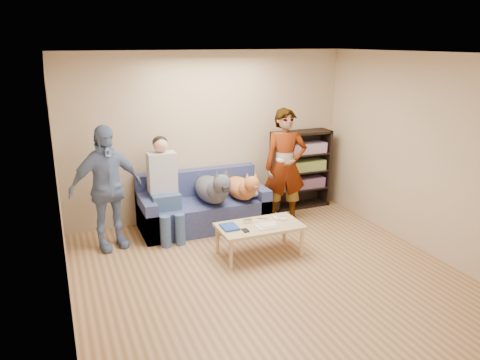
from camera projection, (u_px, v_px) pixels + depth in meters
name	position (u px, v px, depth m)	size (l,w,h in m)	color
ground	(279.00, 286.00, 5.42)	(5.00, 5.00, 0.00)	olive
ceiling	(285.00, 54.00, 4.68)	(5.00, 5.00, 0.00)	white
wall_back	(209.00, 136.00, 7.27)	(4.50, 4.50, 0.00)	tan
wall_front	(470.00, 286.00, 2.83)	(4.50, 4.50, 0.00)	tan
wall_left	(60.00, 205.00, 4.24)	(5.00, 5.00, 0.00)	tan
wall_right	(442.00, 159.00, 5.86)	(5.00, 5.00, 0.00)	tan
blanket	(250.00, 191.00, 7.18)	(0.46, 0.39, 0.16)	#AEAEB3
person_standing_right	(285.00, 167.00, 7.13)	(0.65, 0.42, 1.77)	gray
person_standing_left	(106.00, 188.00, 6.20)	(1.00, 0.42, 1.70)	#6E7DB1
held_controller	(280.00, 160.00, 6.83)	(0.04, 0.12, 0.03)	silver
notebook_blue	(230.00, 227.00, 6.00)	(0.20, 0.26, 0.03)	#1A3E94
papers	(266.00, 226.00, 6.03)	(0.26, 0.20, 0.01)	silver
magazine	(268.00, 225.00, 6.06)	(0.22, 0.17, 0.01)	beige
camera_silver	(248.00, 221.00, 6.16)	(0.11, 0.06, 0.05)	#BBBCC0
controller_a	(275.00, 218.00, 6.29)	(0.04, 0.13, 0.03)	white
controller_b	(283.00, 219.00, 6.25)	(0.09, 0.06, 0.03)	silver
headphone_cup_a	(274.00, 223.00, 6.16)	(0.07, 0.07, 0.02)	white
headphone_cup_b	(271.00, 220.00, 6.23)	(0.07, 0.07, 0.02)	silver
pen_orange	(263.00, 229.00, 5.95)	(0.01, 0.01, 0.14)	#D45E1E
pen_black	(262.00, 219.00, 6.31)	(0.01, 0.01, 0.14)	black
wallet	(245.00, 230.00, 5.91)	(0.07, 0.12, 0.01)	black
sofa	(203.00, 208.00, 7.11)	(1.90, 0.85, 0.82)	#515B93
person_seated	(164.00, 184.00, 6.64)	(0.40, 0.73, 1.47)	#3C5A84
dog_gray	(213.00, 189.00, 6.86)	(0.42, 1.25, 0.61)	#464A50
dog_tan	(242.00, 188.00, 7.01)	(0.36, 1.14, 0.52)	#BE763A
coffee_table	(260.00, 228.00, 6.12)	(1.10, 0.60, 0.42)	tan
bookshelf	(300.00, 168.00, 7.86)	(1.00, 0.34, 1.30)	black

